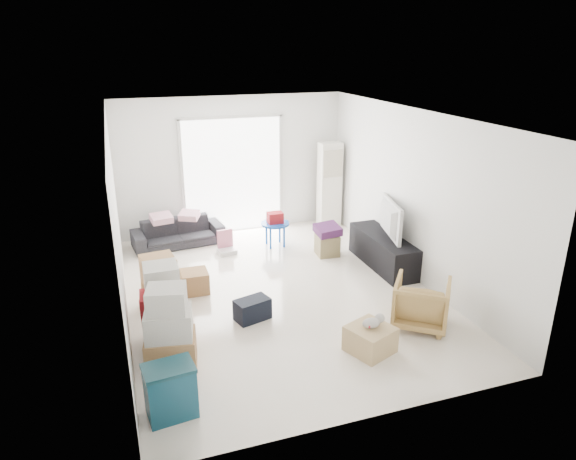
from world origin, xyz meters
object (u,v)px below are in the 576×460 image
Objects in this scene: tv_console at (383,251)px; wood_crate at (370,339)px; kids_table at (275,222)px; sofa at (178,228)px; armchair at (422,301)px; television at (384,232)px; ottoman at (327,245)px; storage_bins at (170,391)px; ac_tower at (329,185)px.

wood_crate is (-1.42, -2.29, -0.11)m from tv_console.
kids_table is 3.78m from wood_crate.
sofa is (-3.21, 2.11, 0.06)m from tv_console.
television is at bearing -66.33° from armchair.
television reaches higher than tv_console.
tv_console is 0.97× the size of sofa.
television reaches higher than wood_crate.
television is 1.12m from ottoman.
ottoman is at bearing 77.04° from wood_crate.
armchair is 3.51m from storage_bins.
ac_tower is 2.40× the size of armchair.
wood_crate is at bearing -102.96° from ottoman.
ac_tower reaches higher than storage_bins.
wood_crate is at bearing -89.10° from kids_table.
wood_crate is (-1.37, -4.55, -0.71)m from ac_tower.
kids_table is (-1.43, -0.78, -0.40)m from ac_tower.
armchair is 2.70m from ottoman.
ottoman is at bearing 47.21° from storage_bins.
ottoman is (3.18, 3.44, -0.11)m from storage_bins.
ac_tower is 4.25m from armchair.
armchair is at bearing 179.88° from television.
kids_table reaches higher than sofa.
kids_table is (-1.48, 1.48, -0.14)m from television.
tv_console is at bearing -46.41° from ottoman.
ac_tower is 2.28m from television.
ac_tower is at bearing 73.28° from wood_crate.
ac_tower is at bearing 66.17° from ottoman.
storage_bins is 2.52m from wood_crate.
armchair is 1.46× the size of wood_crate.
wood_crate is at bearing -74.44° from sofa.
storage_bins is (-0.69, -4.80, -0.04)m from sofa.
ac_tower is at bearing 28.71° from kids_table.
wood_crate is at bearing 161.92° from television.
armchair is (2.73, -4.05, 0.03)m from sofa.
sofa reaches higher than ottoman.
ac_tower is at bearing 14.93° from television.
sofa is at bearing 81.80° from storage_bins.
tv_console is 4.35× the size of ottoman.
ac_tower is 1.79m from ottoman.
sofa is 2.32× the size of armchair.
tv_console is at bearing 58.25° from wood_crate.
sofa is at bearing 151.42° from ottoman.
storage_bins is at bearing -127.89° from ac_tower.
ac_tower is at bearing -58.32° from armchair.
armchair reaches higher than ottoman.
kids_table is (-1.48, 1.48, 0.20)m from tv_console.
television reaches higher than kids_table.
kids_table reaches higher than wood_crate.
tv_console is at bearing -45.09° from kids_table.
sofa reaches higher than wood_crate.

